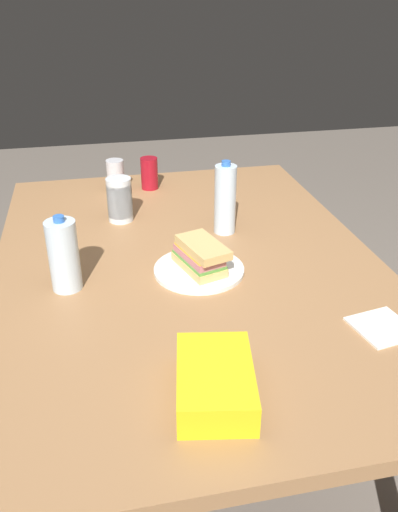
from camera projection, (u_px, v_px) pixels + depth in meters
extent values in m
plane|color=#70665B|center=(191.00, 449.00, 1.92)|extent=(8.00, 8.00, 0.00)
cube|color=#9E7047|center=(189.00, 267.00, 1.56)|extent=(1.56, 1.11, 0.04)
cylinder|color=brown|center=(49.00, 279.00, 2.26)|extent=(0.07, 0.07, 0.74)
cylinder|color=brown|center=(262.00, 257.00, 2.43)|extent=(0.07, 0.07, 0.74)
cylinder|color=white|center=(199.00, 270.00, 1.49)|extent=(0.26, 0.26, 0.01)
cube|color=#DBB26B|center=(199.00, 264.00, 1.48)|extent=(0.19, 0.14, 0.02)
cube|color=#599E3F|center=(199.00, 259.00, 1.47)|extent=(0.18, 0.13, 0.01)
cube|color=#C6727A|center=(199.00, 255.00, 1.47)|extent=(0.17, 0.12, 0.02)
cube|color=yellow|center=(199.00, 251.00, 1.46)|extent=(0.17, 0.12, 0.01)
cube|color=#DBB26B|center=(203.00, 247.00, 1.45)|extent=(0.19, 0.14, 0.02)
cylinder|color=maroon|center=(149.00, 173.00, 2.04)|extent=(0.07, 0.07, 0.12)
cube|color=yellow|center=(215.00, 382.00, 1.04)|extent=(0.25, 0.19, 0.07)
cylinder|color=silver|center=(225.00, 200.00, 1.67)|extent=(0.07, 0.07, 0.22)
cylinder|color=blue|center=(226.00, 163.00, 1.61)|extent=(0.03, 0.03, 0.02)
cylinder|color=silver|center=(120.00, 207.00, 1.78)|extent=(0.08, 0.08, 0.09)
cylinder|color=silver|center=(120.00, 202.00, 1.77)|extent=(0.08, 0.08, 0.09)
cylinder|color=silver|center=(120.00, 197.00, 1.76)|extent=(0.08, 0.08, 0.09)
cylinder|color=silver|center=(119.00, 192.00, 1.75)|extent=(0.08, 0.08, 0.09)
cylinder|color=silver|center=(64.00, 256.00, 1.37)|extent=(0.08, 0.08, 0.19)
cylinder|color=blue|center=(59.00, 219.00, 1.32)|extent=(0.03, 0.03, 0.02)
cylinder|color=silver|center=(116.00, 176.00, 2.02)|extent=(0.07, 0.07, 0.12)
cube|color=white|center=(382.00, 327.00, 1.25)|extent=(0.15, 0.15, 0.01)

